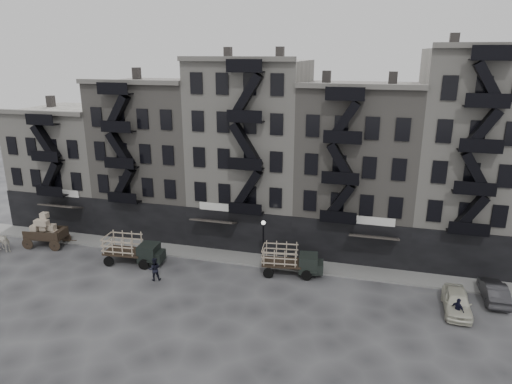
% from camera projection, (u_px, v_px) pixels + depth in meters
% --- Properties ---
extents(ground, '(140.00, 140.00, 0.00)m').
position_uv_depth(ground, '(220.00, 277.00, 37.56)').
color(ground, '#38383A').
rests_on(ground, ground).
extents(sidewalk, '(55.00, 2.50, 0.15)m').
position_uv_depth(sidewalk, '(234.00, 257.00, 40.99)').
color(sidewalk, slate).
rests_on(sidewalk, ground).
extents(building_west, '(10.00, 11.35, 13.20)m').
position_uv_depth(building_west, '(76.00, 164.00, 49.86)').
color(building_west, '#ADA99F').
rests_on(building_west, ground).
extents(building_midwest, '(10.00, 11.35, 16.20)m').
position_uv_depth(building_midwest, '(159.00, 156.00, 46.91)').
color(building_midwest, slate).
rests_on(building_midwest, ground).
extents(building_center, '(10.00, 11.35, 18.20)m').
position_uv_depth(building_center, '(252.00, 152.00, 44.11)').
color(building_center, '#ADA99F').
rests_on(building_center, ground).
extents(building_mideast, '(10.00, 11.35, 16.20)m').
position_uv_depth(building_mideast, '(357.00, 168.00, 41.91)').
color(building_mideast, slate).
rests_on(building_mideast, ground).
extents(building_east, '(10.00, 11.35, 19.20)m').
position_uv_depth(building_east, '(477.00, 159.00, 38.96)').
color(building_east, '#ADA99F').
rests_on(building_east, ground).
extents(lamp_post, '(0.36, 0.36, 4.28)m').
position_uv_depth(lamp_post, '(263.00, 237.00, 38.38)').
color(lamp_post, black).
rests_on(lamp_post, ground).
extents(horse, '(2.31, 1.48, 1.80)m').
position_uv_depth(horse, '(2.00, 242.00, 42.10)').
color(horse, silver).
rests_on(horse, ground).
extents(wagon, '(4.03, 2.48, 3.23)m').
position_uv_depth(wagon, '(44.00, 228.00, 43.03)').
color(wagon, black).
rests_on(wagon, ground).
extents(stake_truck_west, '(5.29, 2.49, 2.59)m').
position_uv_depth(stake_truck_west, '(132.00, 247.00, 39.60)').
color(stake_truck_west, black).
rests_on(stake_truck_west, ground).
extents(stake_truck_east, '(5.16, 2.58, 2.50)m').
position_uv_depth(stake_truck_east, '(291.00, 258.00, 37.63)').
color(stake_truck_east, black).
rests_on(stake_truck_east, ground).
extents(car_east, '(1.89, 4.50, 1.52)m').
position_uv_depth(car_east, '(457.00, 302.00, 32.37)').
color(car_east, beige).
rests_on(car_east, ground).
extents(car_far, '(1.57, 4.38, 1.44)m').
position_uv_depth(car_far, '(494.00, 291.00, 33.85)').
color(car_far, '#262629').
rests_on(car_far, ground).
extents(pedestrian_mid, '(1.17, 1.06, 1.95)m').
position_uv_depth(pedestrian_mid, '(154.00, 269.00, 36.74)').
color(pedestrian_mid, black).
rests_on(pedestrian_mid, ground).
extents(policeman, '(1.00, 1.00, 1.70)m').
position_uv_depth(policeman, '(458.00, 310.00, 31.17)').
color(policeman, black).
rests_on(policeman, ground).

